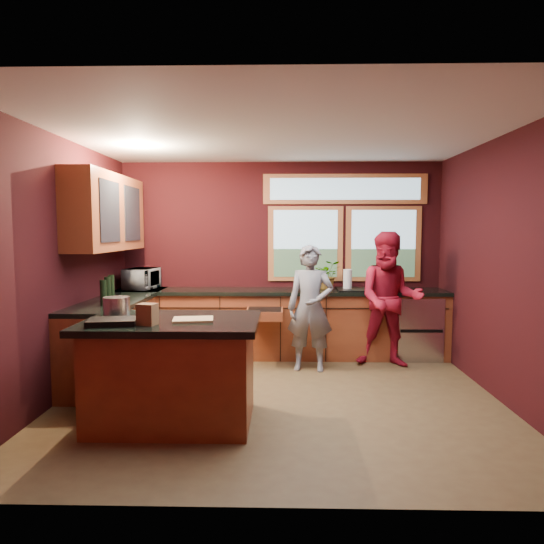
{
  "coord_description": "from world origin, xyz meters",
  "views": [
    {
      "loc": [
        0.04,
        -4.91,
        1.74
      ],
      "look_at": [
        -0.09,
        0.4,
        1.28
      ],
      "focal_mm": 32.0,
      "sensor_mm": 36.0,
      "label": 1
    }
  ],
  "objects_px": {
    "island": "(173,370)",
    "stock_pot": "(117,307)",
    "person_grey": "(310,308)",
    "person_red": "(390,299)",
    "cutting_board": "(193,319)"
  },
  "relations": [
    {
      "from": "island",
      "to": "stock_pot",
      "type": "distance_m",
      "value": 0.8
    },
    {
      "from": "stock_pot",
      "to": "person_grey",
      "type": "bearing_deg",
      "value": 39.36
    },
    {
      "from": "person_red",
      "to": "stock_pot",
      "type": "height_order",
      "value": "person_red"
    },
    {
      "from": "island",
      "to": "person_red",
      "type": "relative_size",
      "value": 0.9
    },
    {
      "from": "person_grey",
      "to": "stock_pot",
      "type": "relative_size",
      "value": 6.52
    },
    {
      "from": "person_red",
      "to": "cutting_board",
      "type": "relative_size",
      "value": 4.93
    },
    {
      "from": "cutting_board",
      "to": "stock_pot",
      "type": "bearing_deg",
      "value": 165.07
    },
    {
      "from": "person_red",
      "to": "stock_pot",
      "type": "distance_m",
      "value": 3.4
    },
    {
      "from": "person_red",
      "to": "cutting_board",
      "type": "height_order",
      "value": "person_red"
    },
    {
      "from": "stock_pot",
      "to": "island",
      "type": "bearing_deg",
      "value": -15.26
    },
    {
      "from": "stock_pot",
      "to": "person_red",
      "type": "bearing_deg",
      "value": 31.03
    },
    {
      "from": "person_grey",
      "to": "person_red",
      "type": "bearing_deg",
      "value": 18.99
    },
    {
      "from": "person_grey",
      "to": "cutting_board",
      "type": "bearing_deg",
      "value": -115.33
    },
    {
      "from": "person_grey",
      "to": "stock_pot",
      "type": "distance_m",
      "value": 2.45
    },
    {
      "from": "cutting_board",
      "to": "stock_pot",
      "type": "relative_size",
      "value": 1.46
    }
  ]
}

